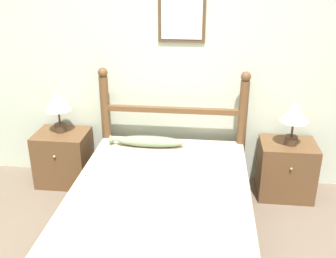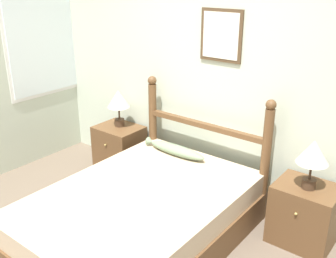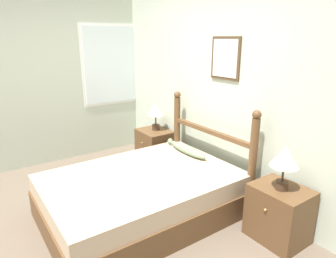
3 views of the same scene
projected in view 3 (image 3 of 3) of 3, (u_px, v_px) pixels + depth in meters
The scene contains 10 objects.
ground_plane at pixel (91, 233), 3.00m from camera, with size 16.00×16.00×0.00m, color brown.
wall_back at pixel (222, 90), 3.57m from camera, with size 6.40×0.08×2.55m.
wall_left at pixel (32, 81), 4.31m from camera, with size 0.08×6.40×2.55m.
bed at pixel (142, 195), 3.25m from camera, with size 1.42×2.02×0.48m.
headboard at pixel (209, 143), 3.66m from camera, with size 1.43×0.09×1.19m.
nightstand_left at pixel (155, 147), 4.58m from camera, with size 0.51×0.44×0.54m.
nightstand_right at pixel (279, 214), 2.86m from camera, with size 0.51×0.44×0.54m.
table_lamp_left at pixel (156, 110), 4.44m from camera, with size 0.26×0.26×0.43m.
table_lamp_right at pixel (285, 158), 2.67m from camera, with size 0.26×0.26×0.43m.
fish_pillow at pixel (187, 149), 3.77m from camera, with size 0.71×0.14×0.10m.
Camera 3 is at (2.54, -0.84, 1.88)m, focal length 32.00 mm.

